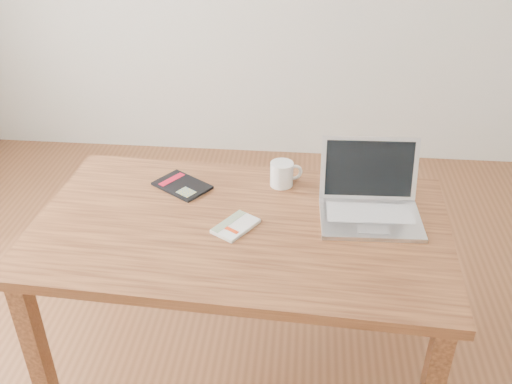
# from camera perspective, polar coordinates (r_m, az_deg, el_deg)

# --- Properties ---
(room) EXTENTS (4.04, 4.04, 2.70)m
(room) POSITION_cam_1_polar(r_m,az_deg,el_deg) (1.81, -6.95, 13.10)
(room) COLOR brown
(room) RESTS_ON ground
(desk) EXTENTS (1.53, 0.93, 0.75)m
(desk) POSITION_cam_1_polar(r_m,az_deg,el_deg) (2.11, -1.51, -5.18)
(desk) COLOR brown
(desk) RESTS_ON ground
(white_guidebook) EXTENTS (0.17, 0.19, 0.01)m
(white_guidebook) POSITION_cam_1_polar(r_m,az_deg,el_deg) (2.03, -2.05, -3.43)
(white_guidebook) COLOR silver
(white_guidebook) RESTS_ON desk
(black_guidebook) EXTENTS (0.26, 0.24, 0.01)m
(black_guidebook) POSITION_cam_1_polar(r_m,az_deg,el_deg) (2.29, -7.40, 0.65)
(black_guidebook) COLOR black
(black_guidebook) RESTS_ON desk
(laptop) EXTENTS (0.37, 0.33, 0.25)m
(laptop) POSITION_cam_1_polar(r_m,az_deg,el_deg) (2.13, 11.33, -0.86)
(laptop) COLOR silver
(laptop) RESTS_ON desk
(coffee_mug) EXTENTS (0.13, 0.09, 0.10)m
(coffee_mug) POSITION_cam_1_polar(r_m,az_deg,el_deg) (2.26, 2.67, 1.86)
(coffee_mug) COLOR white
(coffee_mug) RESTS_ON desk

